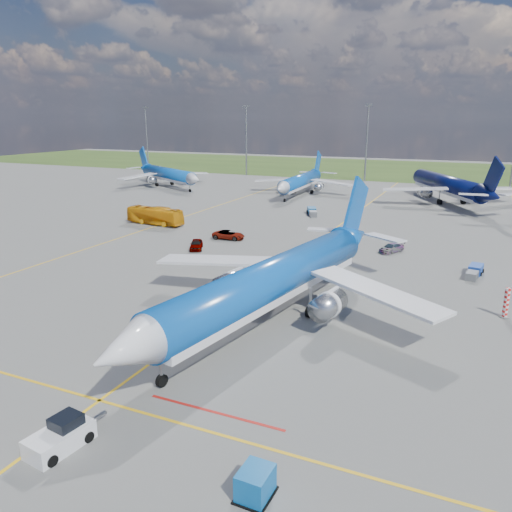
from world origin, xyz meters
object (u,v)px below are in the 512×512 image
at_px(bg_jet_nnw, 300,194).
at_px(service_car_b, 229,235).
at_px(main_airliner, 271,320).
at_px(warning_post, 506,303).
at_px(pushback_tug, 61,436).
at_px(bg_jet_nw, 169,187).
at_px(bg_jet_n, 445,202).
at_px(baggage_tug_w, 474,271).
at_px(apron_bus, 155,216).
at_px(uld_container, 255,483).
at_px(baggage_tug_c, 312,212).
at_px(service_car_c, 392,248).
at_px(service_car_a, 196,244).

bearing_deg(bg_jet_nnw, service_car_b, -85.90).
bearing_deg(main_airliner, warning_post, 35.90).
relative_size(pushback_tug, service_car_b, 1.06).
relative_size(bg_jet_nw, bg_jet_n, 0.87).
bearing_deg(baggage_tug_w, bg_jet_nw, 154.20).
relative_size(bg_jet_nnw, baggage_tug_w, 7.08).
bearing_deg(warning_post, bg_jet_nnw, 123.43).
xyz_separation_m(bg_jet_nw, apron_bus, (26.61, -44.05, 1.58)).
bearing_deg(bg_jet_n, apron_bus, 17.51).
height_order(main_airliner, pushback_tug, main_airliner).
xyz_separation_m(bg_jet_nw, baggage_tug_w, (80.55, -53.39, 0.53)).
xyz_separation_m(bg_jet_n, uld_container, (-2.07, -102.20, 0.78)).
bearing_deg(bg_jet_nnw, baggage_tug_c, -67.75).
relative_size(warning_post, baggage_tug_c, 0.52).
relative_size(uld_container, baggage_tug_w, 0.37).
height_order(bg_jet_nw, service_car_b, bg_jet_nw).
bearing_deg(bg_jet_nw, baggage_tug_w, -93.11).
height_order(main_airliner, baggage_tug_c, main_airliner).
bearing_deg(bg_jet_nw, service_car_c, -93.29).
xyz_separation_m(warning_post, main_airliner, (-20.56, -10.01, -1.50)).
height_order(pushback_tug, baggage_tug_w, pushback_tug).
distance_m(bg_jet_nnw, service_car_c, 56.46).
relative_size(bg_jet_nnw, main_airliner, 0.83).
bearing_deg(warning_post, baggage_tug_c, 127.91).
relative_size(bg_jet_n, main_airliner, 0.99).
xyz_separation_m(warning_post, apron_bus, (-56.97, 22.55, 0.08)).
height_order(bg_jet_nnw, baggage_tug_w, bg_jet_nnw).
relative_size(uld_container, service_car_c, 0.44).
relative_size(service_car_b, baggage_tug_c, 0.90).
distance_m(bg_jet_n, service_car_b, 60.15).
height_order(warning_post, service_car_c, warning_post).
height_order(bg_jet_n, pushback_tug, bg_jet_n).
bearing_deg(warning_post, baggage_tug_w, 102.94).
xyz_separation_m(service_car_b, service_car_c, (25.18, 2.62, -0.08)).
distance_m(main_airliner, service_car_b, 33.58).
bearing_deg(pushback_tug, apron_bus, 128.01).
relative_size(uld_container, service_car_a, 0.45).
relative_size(main_airliner, service_car_a, 10.21).
bearing_deg(baggage_tug_c, service_car_b, -125.43).
height_order(main_airliner, baggage_tug_w, main_airliner).
bearing_deg(bg_jet_nw, main_airliner, -110.13).
height_order(bg_jet_nw, baggage_tug_c, bg_jet_nw).
xyz_separation_m(bg_jet_n, service_car_a, (-30.55, -60.20, 0.74)).
bearing_deg(warning_post, bg_jet_nw, 141.45).
bearing_deg(baggage_tug_w, bg_jet_nnw, 135.12).
bearing_deg(service_car_b, baggage_tug_c, -17.73).
relative_size(baggage_tug_w, baggage_tug_c, 0.91).
relative_size(service_car_a, service_car_c, 0.99).
relative_size(bg_jet_nw, service_car_b, 7.41).
bearing_deg(bg_jet_nw, bg_jet_n, -56.61).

